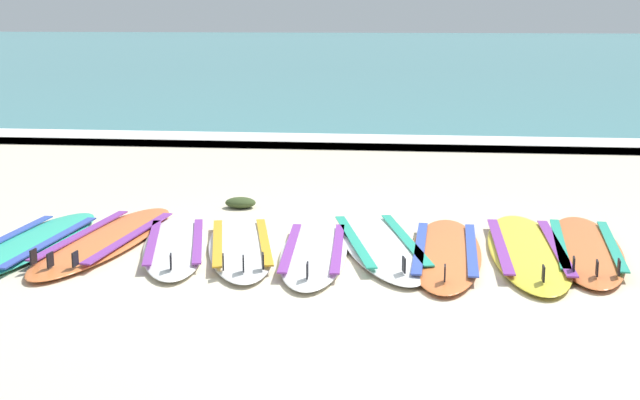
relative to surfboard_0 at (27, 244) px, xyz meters
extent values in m
plane|color=beige|center=(2.66, -0.12, -0.04)|extent=(80.00, 80.00, 0.00)
cube|color=teal|center=(2.66, 35.55, 0.01)|extent=(80.00, 60.00, 0.10)
cube|color=white|center=(2.66, 5.98, 0.02)|extent=(80.00, 0.86, 0.11)
ellipsoid|color=#2DB793|center=(0.00, 0.00, 0.00)|extent=(0.70, 2.36, 0.07)
cube|color=#334CB2|center=(-0.21, 0.01, 0.04)|extent=(0.17, 1.64, 0.01)
cube|color=#334CB2|center=(0.21, -0.01, 0.04)|extent=(0.17, 1.64, 0.01)
ellipsoid|color=orange|center=(0.59, 0.23, 0.00)|extent=(0.82, 2.50, 0.07)
cube|color=purple|center=(0.37, 0.25, 0.04)|extent=(0.23, 1.72, 0.01)
cube|color=purple|center=(0.81, 0.21, 0.04)|extent=(0.23, 1.72, 0.01)
cube|color=black|center=(0.51, -0.73, 0.09)|extent=(0.02, 0.09, 0.11)
cube|color=black|center=(0.35, -0.65, 0.09)|extent=(0.02, 0.09, 0.11)
cube|color=black|center=(0.68, -0.68, 0.09)|extent=(0.02, 0.09, 0.11)
ellipsoid|color=white|center=(1.22, 0.11, 0.00)|extent=(0.97, 2.11, 0.07)
cube|color=purple|center=(1.04, 0.07, 0.04)|extent=(0.40, 1.41, 0.01)
cube|color=purple|center=(1.40, 0.15, 0.04)|extent=(0.40, 1.41, 0.01)
cube|color=black|center=(1.41, -0.66, 0.09)|extent=(0.03, 0.09, 0.11)
ellipsoid|color=white|center=(1.76, 0.15, 0.00)|extent=(0.98, 2.19, 0.07)
cube|color=gold|center=(1.58, 0.11, 0.04)|extent=(0.40, 1.47, 0.01)
cube|color=gold|center=(1.95, 0.19, 0.04)|extent=(0.40, 1.47, 0.01)
cube|color=black|center=(1.94, -0.66, 0.09)|extent=(0.03, 0.09, 0.11)
cube|color=black|center=(1.79, -0.63, 0.09)|extent=(0.03, 0.09, 0.11)
cube|color=black|center=(2.07, -0.57, 0.09)|extent=(0.03, 0.09, 0.11)
ellipsoid|color=white|center=(2.38, 0.05, 0.00)|extent=(0.66, 2.14, 0.07)
cube|color=purple|center=(2.19, 0.03, 0.04)|extent=(0.17, 1.48, 0.01)
cube|color=purple|center=(2.57, 0.06, 0.04)|extent=(0.17, 1.48, 0.01)
cube|color=black|center=(2.43, -0.78, 0.09)|extent=(0.02, 0.09, 0.11)
ellipsoid|color=white|center=(2.89, 0.35, 0.00)|extent=(1.14, 2.46, 0.07)
cube|color=teal|center=(2.68, 0.30, 0.04)|extent=(0.47, 1.64, 0.01)
cube|color=teal|center=(3.10, 0.40, 0.04)|extent=(0.47, 1.64, 0.01)
cube|color=black|center=(3.11, -0.55, 0.09)|extent=(0.03, 0.09, 0.11)
ellipsoid|color=orange|center=(3.42, 0.15, 0.00)|extent=(0.63, 2.27, 0.07)
cube|color=#334CB2|center=(3.22, 0.16, 0.04)|extent=(0.13, 1.58, 0.01)
cube|color=#334CB2|center=(3.63, 0.14, 0.04)|extent=(0.13, 1.58, 0.01)
cube|color=black|center=(3.40, -0.73, 0.09)|extent=(0.01, 0.09, 0.11)
ellipsoid|color=yellow|center=(4.08, 0.29, 0.00)|extent=(0.61, 2.45, 0.07)
cube|color=purple|center=(3.86, 0.29, 0.04)|extent=(0.09, 1.71, 0.01)
cube|color=purple|center=(4.30, 0.29, 0.04)|extent=(0.09, 1.71, 0.01)
cube|color=black|center=(4.08, -0.66, 0.09)|extent=(0.01, 0.09, 0.11)
ellipsoid|color=orange|center=(4.55, 0.40, 0.00)|extent=(0.76, 2.31, 0.07)
cube|color=teal|center=(4.35, 0.42, 0.04)|extent=(0.21, 1.59, 0.01)
cube|color=teal|center=(4.76, 0.38, 0.04)|extent=(0.21, 1.59, 0.01)
cube|color=black|center=(4.48, -0.48, 0.09)|extent=(0.02, 0.09, 0.11)
cube|color=black|center=(4.33, -0.41, 0.09)|extent=(0.02, 0.09, 0.11)
cube|color=black|center=(4.64, -0.44, 0.09)|extent=(0.02, 0.09, 0.11)
ellipsoid|color=#384723|center=(1.44, 1.71, 0.02)|extent=(0.30, 0.24, 0.11)
camera|label=1|loc=(3.21, -6.79, 1.90)|focal=50.08mm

